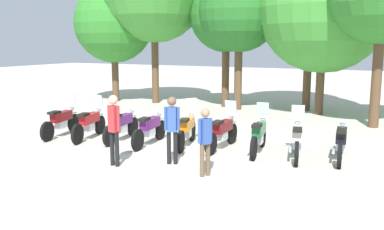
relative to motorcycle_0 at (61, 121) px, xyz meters
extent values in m
plane|color=#BCB7A8|center=(4.39, 0.46, -0.52)|extent=(80.00, 80.00, 0.00)
cylinder|color=black|center=(-0.13, 0.72, -0.20)|extent=(0.21, 0.65, 0.64)
cylinder|color=black|center=(0.15, -0.80, -0.20)|extent=(0.21, 0.65, 0.64)
cube|color=silver|center=(-0.13, 0.72, 0.14)|extent=(0.18, 0.38, 0.04)
cube|color=maroon|center=(0.00, 0.01, 0.15)|extent=(0.43, 0.98, 0.30)
cube|color=silver|center=(0.01, -0.04, -0.12)|extent=(0.29, 0.43, 0.24)
cube|color=black|center=(0.07, -0.39, 0.34)|extent=(0.31, 0.48, 0.08)
cylinder|color=silver|center=(-0.11, 0.63, 0.12)|extent=(0.09, 0.23, 0.64)
cylinder|color=silver|center=(-0.10, 0.54, 0.45)|extent=(0.62, 0.15, 0.04)
sphere|color=silver|center=(-0.12, 0.67, 0.33)|extent=(0.19, 0.19, 0.16)
cylinder|color=silver|center=(-0.09, -0.36, -0.18)|extent=(0.19, 0.70, 0.07)
cube|color=silver|center=(-0.11, 0.60, 0.65)|extent=(0.38, 0.19, 0.39)
cylinder|color=black|center=(0.94, 0.83, -0.20)|extent=(0.23, 0.65, 0.64)
cylinder|color=black|center=(1.27, -0.68, -0.20)|extent=(0.23, 0.65, 0.64)
cube|color=silver|center=(0.94, 0.83, 0.14)|extent=(0.19, 0.38, 0.04)
cube|color=red|center=(1.09, 0.12, 0.15)|extent=(0.46, 0.98, 0.30)
cube|color=silver|center=(1.10, 0.07, -0.12)|extent=(0.30, 0.44, 0.24)
cube|color=black|center=(1.18, -0.27, 0.34)|extent=(0.33, 0.48, 0.08)
cylinder|color=silver|center=(0.96, 0.74, 0.12)|extent=(0.10, 0.23, 0.64)
cylinder|color=silver|center=(0.98, 0.65, 0.45)|extent=(0.61, 0.17, 0.04)
sphere|color=silver|center=(0.95, 0.78, 0.33)|extent=(0.19, 0.19, 0.16)
cylinder|color=silver|center=(1.01, -0.25, -0.18)|extent=(0.22, 0.70, 0.07)
cube|color=silver|center=(0.97, 0.71, 0.65)|extent=(0.38, 0.21, 0.39)
cylinder|color=black|center=(2.11, 1.10, -0.20)|extent=(0.17, 0.65, 0.64)
cylinder|color=black|center=(2.29, -0.44, -0.20)|extent=(0.17, 0.65, 0.64)
cube|color=silver|center=(2.11, 1.10, 0.14)|extent=(0.16, 0.37, 0.04)
cube|color=#59196B|center=(2.19, 0.38, 0.15)|extent=(0.37, 0.97, 0.30)
cube|color=silver|center=(2.20, 0.33, -0.12)|extent=(0.27, 0.42, 0.24)
cube|color=black|center=(2.24, -0.02, 0.34)|extent=(0.29, 0.47, 0.08)
cylinder|color=silver|center=(2.12, 1.01, 0.12)|extent=(0.08, 0.23, 0.64)
cylinder|color=silver|center=(2.13, 0.92, 0.45)|extent=(0.62, 0.11, 0.04)
sphere|color=silver|center=(2.11, 1.05, 0.33)|extent=(0.18, 0.18, 0.16)
cylinder|color=silver|center=(2.07, 0.01, -0.18)|extent=(0.15, 0.70, 0.07)
cylinder|color=black|center=(3.22, 1.01, -0.20)|extent=(0.16, 0.65, 0.64)
cylinder|color=black|center=(3.37, -0.53, -0.20)|extent=(0.16, 0.65, 0.64)
cube|color=silver|center=(3.22, 1.01, 0.14)|extent=(0.15, 0.37, 0.04)
cube|color=#59196B|center=(3.29, 0.29, 0.15)|extent=(0.35, 0.97, 0.30)
cube|color=silver|center=(3.29, 0.24, -0.12)|extent=(0.26, 0.42, 0.24)
cube|color=black|center=(3.33, -0.11, 0.34)|extent=(0.28, 0.46, 0.08)
cylinder|color=silver|center=(3.22, 0.92, 0.12)|extent=(0.07, 0.23, 0.64)
cylinder|color=silver|center=(3.23, 0.83, 0.45)|extent=(0.62, 0.10, 0.04)
sphere|color=silver|center=(3.22, 0.96, 0.33)|extent=(0.17, 0.17, 0.16)
cylinder|color=silver|center=(3.16, -0.07, -0.18)|extent=(0.14, 0.70, 0.07)
cylinder|color=black|center=(4.20, 1.35, -0.20)|extent=(0.25, 0.65, 0.64)
cylinder|color=black|center=(4.57, -0.15, -0.20)|extent=(0.25, 0.65, 0.64)
cube|color=silver|center=(4.20, 1.35, 0.14)|extent=(0.20, 0.38, 0.04)
cube|color=orange|center=(4.37, 0.65, 0.15)|extent=(0.48, 0.98, 0.30)
cube|color=silver|center=(4.39, 0.60, -0.12)|extent=(0.31, 0.44, 0.24)
cube|color=black|center=(4.47, 0.26, 0.34)|extent=(0.34, 0.49, 0.08)
cylinder|color=silver|center=(4.22, 1.27, 0.12)|extent=(0.10, 0.23, 0.64)
cylinder|color=silver|center=(4.24, 1.18, 0.45)|extent=(0.61, 0.19, 0.04)
sphere|color=silver|center=(4.21, 1.30, 0.33)|extent=(0.19, 0.19, 0.16)
cylinder|color=silver|center=(4.30, 0.27, -0.18)|extent=(0.24, 0.70, 0.07)
cube|color=silver|center=(4.23, 1.24, 0.65)|extent=(0.38, 0.22, 0.39)
cylinder|color=black|center=(5.49, 1.51, -0.20)|extent=(0.11, 0.64, 0.64)
cylinder|color=black|center=(5.46, -0.04, -0.20)|extent=(0.11, 0.64, 0.64)
cube|color=silver|center=(5.49, 1.51, 0.14)|extent=(0.13, 0.36, 0.04)
cube|color=maroon|center=(5.48, 0.78, 0.15)|extent=(0.28, 0.95, 0.30)
cube|color=silver|center=(5.48, 0.73, -0.12)|extent=(0.23, 0.40, 0.24)
cube|color=black|center=(5.47, 0.38, 0.34)|extent=(0.25, 0.44, 0.08)
cylinder|color=silver|center=(5.49, 1.42, 0.12)|extent=(0.05, 0.23, 0.64)
cylinder|color=silver|center=(5.49, 1.33, 0.45)|extent=(0.62, 0.05, 0.04)
sphere|color=silver|center=(5.49, 1.46, 0.33)|extent=(0.16, 0.16, 0.16)
cylinder|color=silver|center=(5.31, 0.44, -0.18)|extent=(0.08, 0.70, 0.07)
cube|color=silver|center=(5.49, 1.39, 0.65)|extent=(0.36, 0.14, 0.39)
cylinder|color=black|center=(6.47, 1.55, -0.20)|extent=(0.19, 0.65, 0.64)
cylinder|color=black|center=(6.68, 0.02, -0.20)|extent=(0.19, 0.65, 0.64)
cube|color=silver|center=(6.47, 1.55, 0.14)|extent=(0.17, 0.37, 0.04)
cube|color=#1E6033|center=(6.57, 0.83, 0.15)|extent=(0.39, 0.98, 0.30)
cube|color=silver|center=(6.57, 0.78, -0.12)|extent=(0.27, 0.43, 0.24)
cube|color=black|center=(6.62, 0.44, 0.34)|extent=(0.30, 0.47, 0.08)
cylinder|color=silver|center=(6.48, 1.46, 0.12)|extent=(0.08, 0.23, 0.64)
cylinder|color=silver|center=(6.49, 1.37, 0.45)|extent=(0.62, 0.12, 0.04)
sphere|color=silver|center=(6.47, 1.50, 0.33)|extent=(0.18, 0.18, 0.16)
cylinder|color=silver|center=(6.46, 0.46, -0.18)|extent=(0.17, 0.70, 0.07)
cube|color=silver|center=(6.48, 1.43, 0.65)|extent=(0.37, 0.18, 0.39)
cylinder|color=black|center=(7.50, 1.47, -0.20)|extent=(0.23, 0.65, 0.64)
cylinder|color=black|center=(7.83, -0.05, -0.20)|extent=(0.23, 0.65, 0.64)
cube|color=silver|center=(7.50, 1.47, 0.14)|extent=(0.19, 0.38, 0.04)
cube|color=silver|center=(7.66, 0.76, 0.15)|extent=(0.46, 0.98, 0.30)
cube|color=silver|center=(7.67, 0.71, -0.12)|extent=(0.30, 0.44, 0.24)
cube|color=black|center=(7.74, 0.37, 0.34)|extent=(0.33, 0.48, 0.08)
cylinder|color=silver|center=(7.52, 1.38, 0.12)|extent=(0.10, 0.23, 0.64)
cylinder|color=silver|center=(7.54, 1.29, 0.45)|extent=(0.61, 0.17, 0.04)
sphere|color=silver|center=(7.51, 1.42, 0.33)|extent=(0.19, 0.19, 0.16)
cylinder|color=silver|center=(7.57, 0.38, -0.18)|extent=(0.22, 0.70, 0.07)
cube|color=silver|center=(7.53, 1.35, 0.65)|extent=(0.38, 0.21, 0.39)
cylinder|color=black|center=(8.69, 1.80, -0.20)|extent=(0.16, 0.65, 0.64)
cylinder|color=black|center=(8.84, 0.26, -0.20)|extent=(0.16, 0.65, 0.64)
cube|color=silver|center=(8.69, 1.80, 0.14)|extent=(0.15, 0.37, 0.04)
cube|color=black|center=(8.76, 1.08, 0.15)|extent=(0.35, 0.97, 0.30)
cube|color=silver|center=(8.76, 1.03, -0.12)|extent=(0.26, 0.42, 0.24)
cube|color=black|center=(8.79, 0.68, 0.34)|extent=(0.28, 0.46, 0.08)
cylinder|color=silver|center=(8.70, 1.71, 0.12)|extent=(0.07, 0.23, 0.64)
cylinder|color=silver|center=(8.70, 1.62, 0.45)|extent=(0.62, 0.10, 0.04)
sphere|color=silver|center=(8.69, 1.75, 0.33)|extent=(0.17, 0.17, 0.16)
cylinder|color=silver|center=(8.63, 0.71, -0.18)|extent=(0.14, 0.70, 0.07)
cylinder|color=black|center=(4.84, -1.30, -0.09)|extent=(0.14, 0.14, 0.85)
cylinder|color=black|center=(4.99, -1.24, -0.09)|extent=(0.14, 0.14, 0.85)
cube|color=#33519E|center=(4.91, -1.27, 0.65)|extent=(0.28, 0.27, 0.64)
cylinder|color=#33519E|center=(4.77, -1.33, 0.67)|extent=(0.10, 0.10, 0.61)
cylinder|color=#33519E|center=(5.06, -1.21, 0.67)|extent=(0.10, 0.10, 0.61)
sphere|color=brown|center=(4.91, -1.27, 1.12)|extent=(0.30, 0.30, 0.23)
cylinder|color=black|center=(3.61, -2.05, -0.08)|extent=(0.13, 0.13, 0.88)
cylinder|color=black|center=(3.77, -2.08, -0.08)|extent=(0.13, 0.13, 0.88)
cube|color=#B22D33|center=(3.69, -2.06, 0.70)|extent=(0.25, 0.23, 0.66)
cylinder|color=#B22D33|center=(3.53, -2.04, 0.71)|extent=(0.09, 0.09, 0.63)
cylinder|color=#B22D33|center=(3.85, -2.09, 0.71)|extent=(0.09, 0.09, 0.63)
sphere|color=#DBAD89|center=(3.69, -2.06, 1.18)|extent=(0.27, 0.27, 0.24)
cylinder|color=brown|center=(6.13, -1.74, -0.13)|extent=(0.15, 0.15, 0.78)
cylinder|color=brown|center=(6.05, -1.89, -0.13)|extent=(0.15, 0.15, 0.78)
cube|color=#33519E|center=(6.09, -1.81, 0.56)|extent=(0.28, 0.29, 0.59)
cylinder|color=#33519E|center=(6.17, -1.67, 0.57)|extent=(0.11, 0.11, 0.56)
cylinder|color=#33519E|center=(6.01, -1.96, 0.57)|extent=(0.11, 0.11, 0.56)
sphere|color=#A87A5B|center=(6.09, -1.81, 0.99)|extent=(0.29, 0.29, 0.21)
cylinder|color=brown|center=(-3.56, 7.88, 0.81)|extent=(0.36, 0.36, 2.65)
sphere|color=#2D7A28|center=(-3.56, 7.88, 3.57)|extent=(4.08, 4.08, 4.08)
cylinder|color=brown|center=(-1.31, 8.25, 1.42)|extent=(0.36, 0.36, 3.87)
cylinder|color=brown|center=(2.42, 8.63, 1.06)|extent=(0.36, 0.36, 3.15)
sphere|color=#236623|center=(2.42, 8.63, 3.85)|extent=(3.47, 3.47, 3.47)
cylinder|color=brown|center=(3.29, 8.03, 1.09)|extent=(0.36, 0.36, 3.21)
sphere|color=#236623|center=(3.29, 8.03, 4.00)|extent=(3.72, 3.72, 3.72)
cylinder|color=brown|center=(6.23, 9.08, 1.43)|extent=(0.36, 0.36, 3.89)
cylinder|color=brown|center=(6.94, 8.32, 0.79)|extent=(0.36, 0.36, 2.62)
sphere|color=#3D8E33|center=(6.94, 8.32, 4.02)|extent=(5.49, 5.49, 5.49)
cylinder|color=brown|center=(9.27, 6.23, 1.28)|extent=(0.36, 0.36, 3.60)
camera|label=1|loc=(10.05, -10.54, 2.58)|focal=39.67mm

